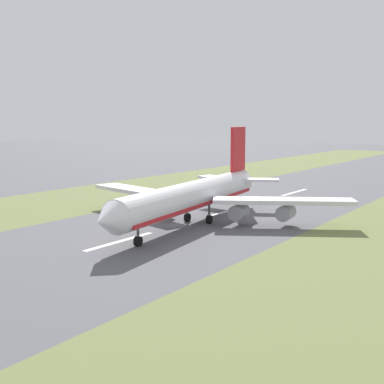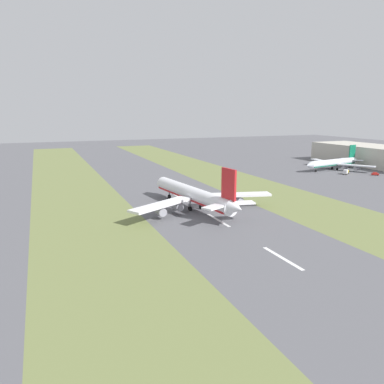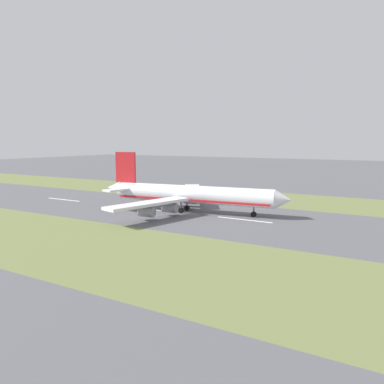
# 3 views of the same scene
# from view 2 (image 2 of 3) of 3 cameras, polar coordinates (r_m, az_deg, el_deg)

# --- Properties ---
(ground_plane) EXTENTS (800.00, 800.00, 0.00)m
(ground_plane) POSITION_cam_2_polar(r_m,az_deg,el_deg) (159.40, 0.54, -2.26)
(ground_plane) COLOR #56565B
(grass_median_west) EXTENTS (40.00, 600.00, 0.01)m
(grass_median_west) POSITION_cam_2_polar(r_m,az_deg,el_deg) (148.44, -15.72, -3.80)
(grass_median_west) COLOR olive
(grass_median_west) RESTS_ON ground
(grass_median_east) EXTENTS (40.00, 600.00, 0.01)m
(grass_median_east) POSITION_cam_2_polar(r_m,az_deg,el_deg) (181.19, 13.77, -0.86)
(grass_median_east) COLOR olive
(grass_median_east) RESTS_ON ground
(centreline_dash_near) EXTENTS (1.20, 18.00, 0.01)m
(centreline_dash_near) POSITION_cam_2_polar(r_m,az_deg,el_deg) (107.75, 13.62, -9.75)
(centreline_dash_near) COLOR silver
(centreline_dash_near) RESTS_ON ground
(centreline_dash_mid) EXTENTS (1.20, 18.00, 0.01)m
(centreline_dash_mid) POSITION_cam_2_polar(r_m,az_deg,el_deg) (140.14, 4.03, -4.30)
(centreline_dash_mid) COLOR silver
(centreline_dash_mid) RESTS_ON ground
(centreline_dash_far) EXTENTS (1.20, 18.00, 0.01)m
(centreline_dash_far) POSITION_cam_2_polar(r_m,az_deg,el_deg) (175.70, -1.74, -0.91)
(centreline_dash_far) COLOR silver
(centreline_dash_far) RESTS_ON ground
(airplane_main_jet) EXTENTS (63.59, 67.14, 20.20)m
(airplane_main_jet) POSITION_cam_2_polar(r_m,az_deg,el_deg) (153.73, 0.35, -0.49)
(airplane_main_jet) COLOR white
(airplane_main_jet) RESTS_ON ground
(terminal_building) EXTENTS (36.00, 95.45, 14.72)m
(terminal_building) POSITION_cam_2_polar(r_m,az_deg,el_deg) (315.73, 25.82, 5.03)
(terminal_building) COLOR #BCB7A8
(terminal_building) RESTS_ON ground
(airplane_parked_apron) EXTENTS (54.37, 51.28, 16.42)m
(airplane_parked_apron) POSITION_cam_2_polar(r_m,az_deg,el_deg) (280.11, 20.85, 4.19)
(airplane_parked_apron) COLOR silver
(airplane_parked_apron) RESTS_ON ground
(service_truck) EXTENTS (6.23, 5.11, 3.10)m
(service_truck) POSITION_cam_2_polar(r_m,az_deg,el_deg) (262.21, 22.39, 2.87)
(service_truck) COLOR gold
(service_truck) RESTS_ON ground
(apron_car) EXTENTS (4.59, 4.10, 2.03)m
(apron_car) POSITION_cam_2_polar(r_m,az_deg,el_deg) (265.65, 26.12, 2.51)
(apron_car) COLOR #B2231E
(apron_car) RESTS_ON ground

